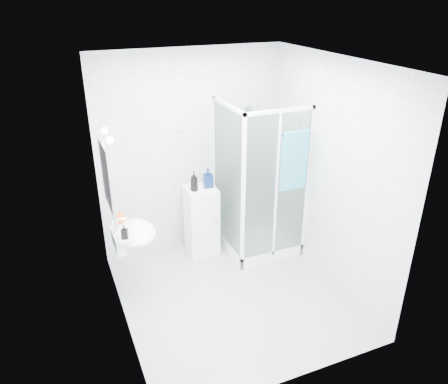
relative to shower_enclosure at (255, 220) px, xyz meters
name	(u,v)px	position (x,y,z in m)	size (l,w,h in m)	color
room	(233,193)	(-0.67, -0.77, 0.85)	(2.40, 2.60, 2.60)	white
shower_enclosure	(255,220)	(0.00, 0.00, 0.00)	(0.90, 0.95, 2.00)	white
wall_basin	(132,234)	(-1.66, -0.32, 0.35)	(0.46, 0.56, 0.35)	white
mirror	(106,177)	(-1.85, -0.32, 1.05)	(0.02, 0.60, 0.70)	white
vanity_lights	(106,136)	(-1.80, -0.32, 1.47)	(0.10, 0.40, 0.08)	silver
wall_hooks	(172,132)	(-0.92, 0.49, 1.17)	(0.23, 0.06, 0.03)	silver
storage_cabinet	(202,221)	(-0.66, 0.24, 0.02)	(0.39, 0.41, 0.93)	white
hand_towel	(294,159)	(0.27, -0.40, 0.96)	(0.34, 0.05, 0.72)	teal
shampoo_bottle_a	(194,181)	(-0.76, 0.21, 0.60)	(0.10, 0.10, 0.25)	black
shampoo_bottle_b	(208,178)	(-0.56, 0.25, 0.60)	(0.11, 0.11, 0.25)	#0B1B46
soap_dispenser_orange	(120,217)	(-1.74, -0.15, 0.49)	(0.12, 0.12, 0.15)	#F8561D
soap_dispenser_black	(125,232)	(-1.76, -0.49, 0.49)	(0.07, 0.07, 0.15)	black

